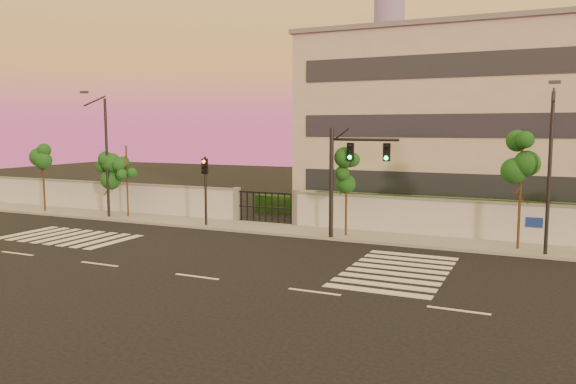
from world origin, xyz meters
name	(u,v)px	position (x,y,z in m)	size (l,w,h in m)	color
ground	(197,277)	(0.00, 0.00, 0.00)	(120.00, 120.00, 0.00)	black
sidewalk	(301,231)	(0.00, 10.50, 0.07)	(60.00, 3.00, 0.15)	gray
perimeter_wall	(313,210)	(0.10, 12.00, 1.07)	(60.00, 0.36, 2.20)	#B3B5BA
hedge_row	(345,209)	(1.17, 14.74, 0.82)	(41.00, 4.25, 1.80)	#15340F
institutional_building	(492,124)	(9.00, 21.99, 6.16)	(24.40, 12.40, 12.25)	#B7AD9B
distant_skyscraper	(389,21)	(-65.00, 280.00, 61.98)	(16.00, 16.00, 118.00)	slate
road_markings	(214,254)	(-1.58, 3.76, 0.01)	(57.00, 7.62, 0.02)	silver
street_tree_a	(43,163)	(-19.10, 9.92, 3.48)	(1.64, 1.30, 4.72)	#382314
street_tree_b	(107,170)	(-13.77, 10.31, 3.10)	(1.63, 1.30, 4.21)	#382314
street_tree_c	(127,165)	(-12.18, 10.36, 3.49)	(1.35, 1.07, 4.75)	#382314
street_tree_d	(347,172)	(2.85, 9.98, 3.56)	(1.43, 1.14, 4.83)	#382314
street_tree_e	(522,164)	(11.37, 10.23, 4.18)	(1.61, 1.28, 5.68)	#382314
traffic_signal_main	(345,170)	(2.99, 9.18, 3.69)	(3.69, 0.64, 5.84)	black
traffic_signal_secondary	(205,183)	(-5.76, 9.60, 2.66)	(0.33, 0.33, 4.20)	black
streetlight_west	(105,151)	(-13.25, 9.56, 4.37)	(0.48, 1.95, 8.10)	black
streetlight_east	(550,165)	(12.54, 9.25, 4.22)	(0.47, 1.88, 7.81)	black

